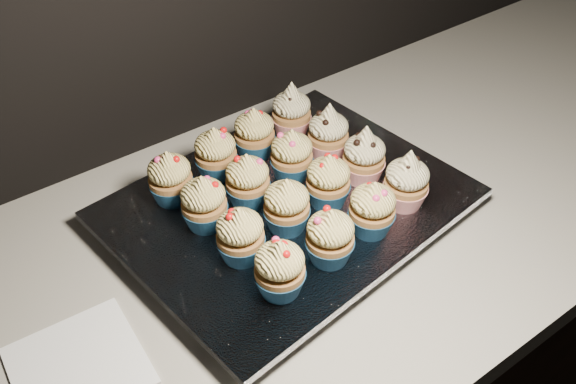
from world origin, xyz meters
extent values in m
cube|color=beige|center=(0.00, 1.70, 0.88)|extent=(2.44, 0.64, 0.04)
cube|color=white|center=(-0.12, 1.67, 0.90)|extent=(0.15, 0.15, 0.00)
cube|color=black|center=(0.22, 1.73, 0.91)|extent=(0.47, 0.38, 0.02)
cube|color=silver|center=(0.22, 1.73, 0.93)|extent=(0.51, 0.42, 0.01)
cone|color=navy|center=(0.12, 1.60, 0.95)|extent=(0.06, 0.06, 0.03)
ellipsoid|color=#F3D87A|center=(0.12, 1.60, 0.99)|extent=(0.06, 0.06, 0.04)
cone|color=#F3D87A|center=(0.12, 1.60, 1.01)|extent=(0.03, 0.03, 0.02)
cone|color=navy|center=(0.20, 1.60, 0.95)|extent=(0.06, 0.06, 0.03)
ellipsoid|color=#F3D87A|center=(0.20, 1.60, 0.99)|extent=(0.06, 0.06, 0.04)
cone|color=#F3D87A|center=(0.20, 1.60, 1.01)|extent=(0.03, 0.03, 0.02)
cone|color=navy|center=(0.28, 1.61, 0.95)|extent=(0.06, 0.06, 0.03)
ellipsoid|color=#F3D87A|center=(0.28, 1.61, 0.99)|extent=(0.06, 0.06, 0.04)
cone|color=#F3D87A|center=(0.28, 1.61, 1.01)|extent=(0.03, 0.03, 0.02)
cone|color=red|center=(0.35, 1.62, 0.95)|extent=(0.06, 0.06, 0.03)
ellipsoid|color=beige|center=(0.35, 1.62, 0.99)|extent=(0.06, 0.06, 0.04)
cone|color=beige|center=(0.35, 1.62, 1.02)|extent=(0.03, 0.03, 0.03)
cone|color=navy|center=(0.11, 1.67, 0.95)|extent=(0.06, 0.06, 0.03)
ellipsoid|color=#F3D87A|center=(0.11, 1.67, 0.99)|extent=(0.06, 0.06, 0.04)
cone|color=#F3D87A|center=(0.11, 1.67, 1.01)|extent=(0.03, 0.03, 0.02)
cone|color=navy|center=(0.19, 1.68, 0.95)|extent=(0.06, 0.06, 0.03)
ellipsoid|color=#F3D87A|center=(0.19, 1.68, 0.99)|extent=(0.06, 0.06, 0.04)
cone|color=#F3D87A|center=(0.19, 1.68, 1.01)|extent=(0.03, 0.03, 0.02)
cone|color=navy|center=(0.27, 1.69, 0.95)|extent=(0.06, 0.06, 0.03)
ellipsoid|color=#F3D87A|center=(0.27, 1.69, 0.99)|extent=(0.06, 0.06, 0.04)
cone|color=#F3D87A|center=(0.27, 1.69, 1.01)|extent=(0.03, 0.03, 0.02)
cone|color=red|center=(0.34, 1.70, 0.95)|extent=(0.06, 0.06, 0.03)
ellipsoid|color=beige|center=(0.34, 1.70, 0.99)|extent=(0.06, 0.06, 0.04)
cone|color=beige|center=(0.34, 1.70, 1.02)|extent=(0.03, 0.03, 0.03)
cone|color=navy|center=(0.10, 1.75, 0.95)|extent=(0.06, 0.06, 0.03)
ellipsoid|color=#F3D87A|center=(0.10, 1.75, 0.99)|extent=(0.06, 0.06, 0.04)
cone|color=#F3D87A|center=(0.10, 1.75, 1.01)|extent=(0.03, 0.03, 0.02)
cone|color=navy|center=(0.18, 1.76, 0.95)|extent=(0.06, 0.06, 0.03)
ellipsoid|color=#F3D87A|center=(0.18, 1.76, 0.99)|extent=(0.06, 0.06, 0.04)
cone|color=#F3D87A|center=(0.18, 1.76, 1.01)|extent=(0.03, 0.03, 0.02)
cone|color=navy|center=(0.26, 1.77, 0.95)|extent=(0.06, 0.06, 0.03)
ellipsoid|color=#F3D87A|center=(0.26, 1.77, 0.99)|extent=(0.06, 0.06, 0.04)
cone|color=#F3D87A|center=(0.26, 1.77, 1.01)|extent=(0.03, 0.03, 0.02)
cone|color=red|center=(0.33, 1.78, 0.95)|extent=(0.06, 0.06, 0.03)
ellipsoid|color=beige|center=(0.33, 1.78, 0.99)|extent=(0.06, 0.06, 0.04)
cone|color=beige|center=(0.33, 1.78, 1.02)|extent=(0.03, 0.03, 0.03)
cone|color=navy|center=(0.09, 1.83, 0.95)|extent=(0.06, 0.06, 0.03)
ellipsoid|color=#F3D87A|center=(0.09, 1.83, 0.99)|extent=(0.06, 0.06, 0.04)
cone|color=#F3D87A|center=(0.09, 1.83, 1.01)|extent=(0.03, 0.03, 0.02)
cone|color=navy|center=(0.17, 1.84, 0.95)|extent=(0.06, 0.06, 0.03)
ellipsoid|color=#F3D87A|center=(0.17, 1.84, 0.99)|extent=(0.06, 0.06, 0.04)
cone|color=#F3D87A|center=(0.17, 1.84, 1.01)|extent=(0.03, 0.03, 0.02)
cone|color=navy|center=(0.25, 1.84, 0.95)|extent=(0.06, 0.06, 0.03)
ellipsoid|color=#F3D87A|center=(0.25, 1.84, 0.99)|extent=(0.06, 0.06, 0.04)
cone|color=#F3D87A|center=(0.25, 1.84, 1.01)|extent=(0.03, 0.03, 0.02)
cone|color=red|center=(0.32, 1.86, 0.95)|extent=(0.06, 0.06, 0.03)
ellipsoid|color=beige|center=(0.32, 1.86, 0.99)|extent=(0.06, 0.06, 0.04)
cone|color=beige|center=(0.32, 1.86, 1.02)|extent=(0.03, 0.03, 0.03)
camera|label=1|loc=(-0.18, 1.18, 1.54)|focal=40.00mm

